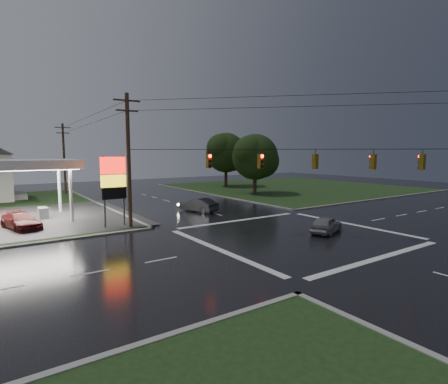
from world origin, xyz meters
TOP-DOWN VIEW (x-y plane):
  - ground at (0.00, 0.00)m, footprint 120.00×120.00m
  - grass_ne at (26.00, 26.00)m, footprint 36.00×36.00m
  - pylon_sign at (-10.50, 10.50)m, footprint 2.00×0.35m
  - utility_pole_nw at (-9.50, 9.50)m, footprint 2.20×0.32m
  - utility_pole_n at (-9.50, 38.00)m, footprint 2.20×0.32m
  - traffic_signals at (0.02, -0.02)m, footprint 26.87×26.87m
  - tree_ne_near at (14.14, 21.99)m, footprint 7.99×6.80m
  - tree_ne_far at (17.15, 33.99)m, footprint 8.46×7.20m
  - car_north at (-0.80, 13.28)m, footprint 2.81×4.70m
  - car_crossing at (2.61, -0.80)m, footprint 4.16×2.81m
  - car_pump at (-17.10, 14.00)m, footprint 3.19×5.11m

SIDE VIEW (x-z plane):
  - ground at x=0.00m, z-range 0.00..0.00m
  - grass_ne at x=26.00m, z-range 0.00..0.08m
  - car_crossing at x=2.61m, z-range 0.00..1.31m
  - car_pump at x=-17.10m, z-range 0.00..1.38m
  - car_north at x=-0.80m, z-range 0.00..1.46m
  - pylon_sign at x=-10.50m, z-range 1.01..7.01m
  - utility_pole_n at x=-9.50m, z-range 0.22..10.72m
  - tree_ne_near at x=14.14m, z-range 1.07..10.05m
  - utility_pole_nw at x=-9.50m, z-range 0.22..11.22m
  - tree_ne_far at x=17.15m, z-range 1.28..11.08m
  - traffic_signals at x=0.02m, z-range 5.75..7.22m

